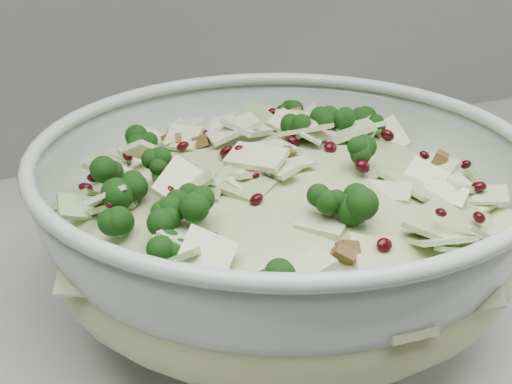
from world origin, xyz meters
TOP-DOWN VIEW (x-y plane):
  - mixing_bowl at (0.57, 1.62)m, footprint 0.46×0.46m
  - salad at (0.57, 1.62)m, footprint 0.47×0.47m

SIDE VIEW (x-z plane):
  - mixing_bowl at x=0.57m, z-range 0.90..1.05m
  - salad at x=0.57m, z-range 0.93..1.07m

